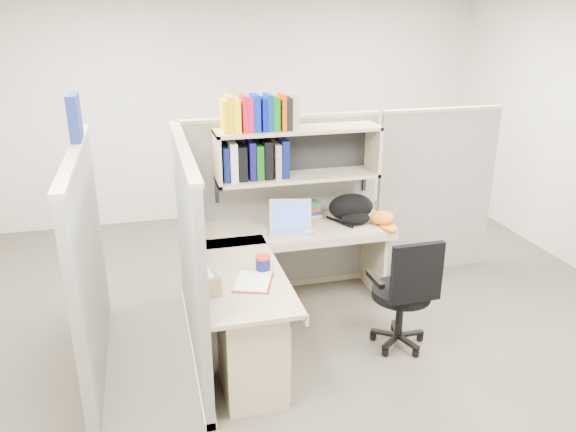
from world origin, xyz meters
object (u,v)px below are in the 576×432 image
object	(u,v)px
snack_canister	(263,262)
backpack	(353,209)
laptop	(291,218)
desk	(266,312)
task_chair	(403,310)

from	to	relation	value
snack_canister	backpack	bearing A→B (deg)	37.46
backpack	snack_canister	world-z (taller)	backpack
laptop	snack_canister	xyz separation A→B (m)	(-0.38, -0.65, -0.07)
desk	laptop	bearing A→B (deg)	62.82
backpack	snack_canister	distance (m)	1.22
backpack	desk	bearing A→B (deg)	-147.72
desk	backpack	xyz separation A→B (m)	(0.97, 0.84, 0.41)
backpack	task_chair	world-z (taller)	backpack
snack_canister	laptop	bearing A→B (deg)	59.74
laptop	snack_canister	bearing A→B (deg)	-107.03
desk	task_chair	xyz separation A→B (m)	(1.05, -0.06, -0.10)
backpack	task_chair	size ratio (longest dim) A/B	0.42
task_chair	backpack	bearing A→B (deg)	95.19
backpack	task_chair	bearing A→B (deg)	-93.37
snack_canister	task_chair	distance (m)	1.15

